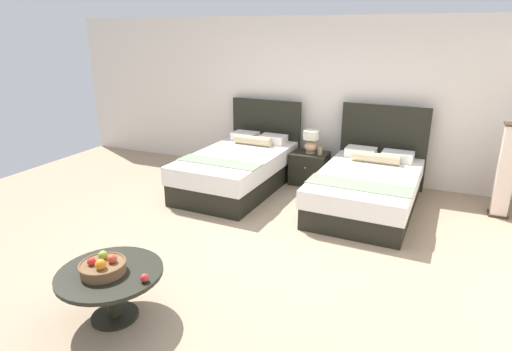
{
  "coord_description": "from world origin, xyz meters",
  "views": [
    {
      "loc": [
        1.81,
        -4.07,
        2.39
      ],
      "look_at": [
        -0.18,
        0.49,
        0.7
      ],
      "focal_mm": 29.94,
      "sensor_mm": 36.0,
      "label": 1
    }
  ],
  "objects": [
    {
      "name": "fruit_bowl",
      "position": [
        -0.62,
        -1.71,
        0.52
      ],
      "size": [
        0.39,
        0.39,
        0.17
      ],
      "color": "brown",
      "rests_on": "coffee_table"
    },
    {
      "name": "wall_back",
      "position": [
        0.0,
        2.93,
        1.31
      ],
      "size": [
        9.84,
        0.12,
        2.62
      ],
      "primitive_type": "cube",
      "color": "silver",
      "rests_on": "ground"
    },
    {
      "name": "table_lamp",
      "position": [
        -0.04,
        2.39,
        0.72
      ],
      "size": [
        0.26,
        0.26,
        0.37
      ],
      "color": "tan",
      "rests_on": "nightstand"
    },
    {
      "name": "ground_plane",
      "position": [
        0.0,
        0.0,
        -0.01
      ],
      "size": [
        9.84,
        9.45,
        0.02
      ],
      "primitive_type": "cube",
      "color": "#9D866B"
    },
    {
      "name": "floor_lamp_corner",
      "position": [
        2.7,
        2.15,
        0.63
      ],
      "size": [
        0.24,
        0.24,
        1.27
      ],
      "color": "#3C2B1E",
      "rests_on": "ground"
    },
    {
      "name": "nightstand",
      "position": [
        -0.04,
        2.37,
        0.26
      ],
      "size": [
        0.58,
        0.5,
        0.52
      ],
      "color": "black",
      "rests_on": "ground"
    },
    {
      "name": "bed_near_corner",
      "position": [
        1.01,
        1.73,
        0.31
      ],
      "size": [
        1.39,
        2.21,
        1.31
      ],
      "color": "black",
      "rests_on": "ground"
    },
    {
      "name": "loose_apple",
      "position": [
        -0.22,
        -1.68,
        0.49
      ],
      "size": [
        0.07,
        0.07,
        0.07
      ],
      "color": "#B42F2C",
      "rests_on": "coffee_table"
    },
    {
      "name": "coffee_table",
      "position": [
        -0.59,
        -1.67,
        0.36
      ],
      "size": [
        0.89,
        0.89,
        0.46
      ],
      "color": "black",
      "rests_on": "ground"
    },
    {
      "name": "bed_near_window",
      "position": [
        -1.0,
        1.72,
        0.33
      ],
      "size": [
        1.33,
        2.27,
        1.26
      ],
      "color": "black",
      "rests_on": "ground"
    },
    {
      "name": "vase",
      "position": [
        0.13,
        2.33,
        0.59
      ],
      "size": [
        0.07,
        0.07,
        0.14
      ],
      "color": "#94845C",
      "rests_on": "nightstand"
    }
  ]
}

